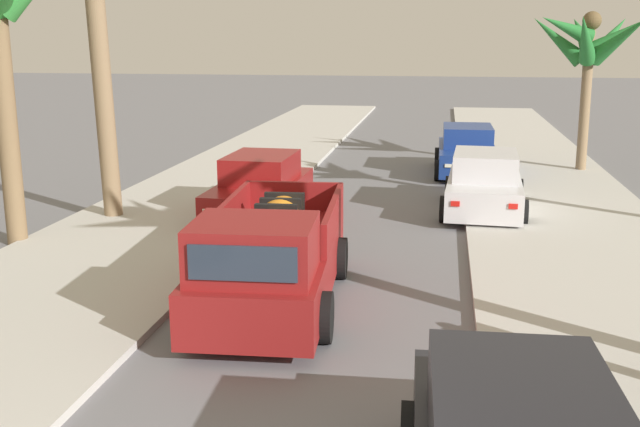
{
  "coord_description": "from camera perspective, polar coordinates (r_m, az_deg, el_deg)",
  "views": [
    {
      "loc": [
        1.77,
        -3.9,
        4.31
      ],
      "look_at": [
        -0.36,
        8.9,
        1.2
      ],
      "focal_mm": 41.51,
      "sensor_mm": 36.0,
      "label": 1
    }
  ],
  "objects": [
    {
      "name": "sidewalk_left",
      "position": [
        17.68,
        -12.29,
        -0.74
      ],
      "size": [
        4.61,
        60.0,
        0.12
      ],
      "primitive_type": "cube",
      "color": "beige",
      "rests_on": "ground"
    },
    {
      "name": "sidewalk_right",
      "position": [
        16.71,
        19.16,
        -2.01
      ],
      "size": [
        4.61,
        60.0,
        0.12
      ],
      "primitive_type": "cube",
      "color": "beige",
      "rests_on": "ground"
    },
    {
      "name": "curb_left",
      "position": [
        17.37,
        -9.51,
        -0.9
      ],
      "size": [
        0.16,
        60.0,
        0.1
      ],
      "primitive_type": "cube",
      "color": "silver",
      "rests_on": "ground"
    },
    {
      "name": "curb_right",
      "position": [
        16.58,
        16.08,
        -1.94
      ],
      "size": [
        0.16,
        60.0,
        0.1
      ],
      "primitive_type": "cube",
      "color": "silver",
      "rests_on": "ground"
    },
    {
      "name": "pickup_truck",
      "position": [
        11.99,
        -3.76,
        -3.51
      ],
      "size": [
        2.43,
        5.31,
        1.8
      ],
      "color": "maroon",
      "rests_on": "ground"
    },
    {
      "name": "car_left_near",
      "position": [
        18.05,
        -4.6,
        1.95
      ],
      "size": [
        2.11,
        4.3,
        1.54
      ],
      "color": "maroon",
      "rests_on": "ground"
    },
    {
      "name": "car_left_mid",
      "position": [
        24.22,
        11.26,
        4.69
      ],
      "size": [
        2.06,
        4.28,
        1.54
      ],
      "color": "navy",
      "rests_on": "ground"
    },
    {
      "name": "car_right_mid",
      "position": [
        18.94,
        12.55,
        2.21
      ],
      "size": [
        2.18,
        4.33,
        1.54
      ],
      "color": "silver",
      "rests_on": "ground"
    },
    {
      "name": "palm_tree_right_back",
      "position": [
        25.24,
        20.19,
        12.36
      ],
      "size": [
        3.83,
        4.09,
        5.16
      ],
      "color": "#846B4C",
      "rests_on": "ground"
    }
  ]
}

